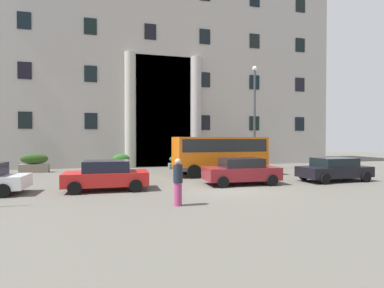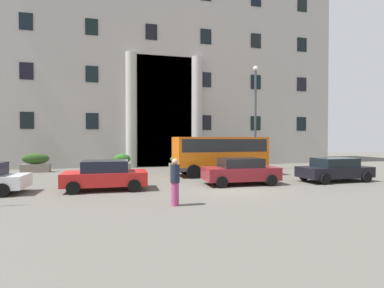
% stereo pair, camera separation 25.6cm
% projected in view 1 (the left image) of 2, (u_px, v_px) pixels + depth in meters
% --- Properties ---
extents(ground_plane, '(80.00, 64.00, 0.12)m').
position_uv_depth(ground_plane, '(230.00, 190.00, 14.93)').
color(ground_plane, '#58564D').
extents(office_building_facade, '(32.23, 9.74, 18.56)m').
position_uv_depth(office_building_facade, '(170.00, 76.00, 31.68)').
color(office_building_facade, '#A9A49E').
rests_on(office_building_facade, ground_plane).
extents(orange_minibus, '(6.41, 2.82, 2.67)m').
position_uv_depth(orange_minibus, '(220.00, 152.00, 20.58)').
color(orange_minibus, orange).
rests_on(orange_minibus, ground_plane).
extents(bus_stop_sign, '(0.44, 0.08, 2.67)m').
position_uv_depth(bus_stop_sign, '(264.00, 150.00, 23.64)').
color(bus_stop_sign, '#949F1C').
rests_on(bus_stop_sign, ground_plane).
extents(hedge_planter_entrance_right, '(2.01, 0.70, 1.44)m').
position_uv_depth(hedge_planter_entrance_right, '(34.00, 163.00, 22.16)').
color(hedge_planter_entrance_right, gray).
rests_on(hedge_planter_entrance_right, ground_plane).
extents(hedge_planter_far_east, '(1.40, 0.94, 1.34)m').
position_uv_depth(hedge_planter_far_east, '(121.00, 162.00, 23.51)').
color(hedge_planter_far_east, gray).
rests_on(hedge_planter_far_east, ground_plane).
extents(hedge_planter_east, '(1.55, 0.75, 1.44)m').
position_uv_depth(hedge_planter_east, '(243.00, 159.00, 26.74)').
color(hedge_planter_east, slate).
rests_on(hedge_planter_east, ground_plane).
extents(hedge_planter_entrance_left, '(2.02, 0.88, 1.18)m').
position_uv_depth(hedge_planter_entrance_left, '(180.00, 162.00, 25.11)').
color(hedge_planter_entrance_left, '#686857').
rests_on(hedge_planter_entrance_left, ground_plane).
extents(parked_hatchback_near, '(4.16, 2.17, 1.46)m').
position_uv_depth(parked_hatchback_near, '(241.00, 171.00, 16.47)').
color(parked_hatchback_near, maroon).
rests_on(parked_hatchback_near, ground_plane).
extents(parked_sedan_second, '(4.04, 2.10, 1.48)m').
position_uv_depth(parked_sedan_second, '(107.00, 175.00, 14.59)').
color(parked_sedan_second, red).
rests_on(parked_sedan_second, ground_plane).
extents(parked_sedan_far, '(4.37, 2.18, 1.40)m').
position_uv_depth(parked_sedan_far, '(334.00, 169.00, 17.69)').
color(parked_sedan_far, black).
rests_on(parked_sedan_far, ground_plane).
extents(motorcycle_near_kerb, '(1.89, 0.62, 0.89)m').
position_uv_depth(motorcycle_near_kerb, '(107.00, 176.00, 16.74)').
color(motorcycle_near_kerb, black).
rests_on(motorcycle_near_kerb, ground_plane).
extents(scooter_by_planter, '(1.99, 0.56, 0.89)m').
position_uv_depth(scooter_by_planter, '(226.00, 172.00, 18.51)').
color(scooter_by_planter, black).
rests_on(scooter_by_planter, ground_plane).
extents(pedestrian_man_red_shirt, '(0.36, 0.36, 1.81)m').
position_uv_depth(pedestrian_man_red_shirt, '(178.00, 182.00, 11.23)').
color(pedestrian_man_red_shirt, '#A23769').
rests_on(pedestrian_man_red_shirt, ground_plane).
extents(lamppost_plaza_centre, '(0.40, 0.40, 8.62)m').
position_uv_depth(lamppost_plaza_centre, '(255.00, 110.00, 24.61)').
color(lamppost_plaza_centre, '#34393E').
rests_on(lamppost_plaza_centre, ground_plane).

